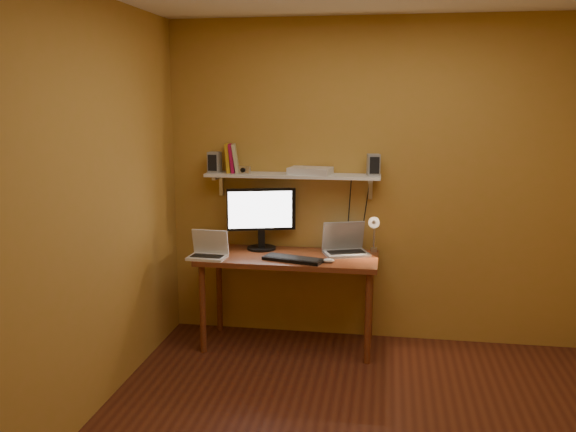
% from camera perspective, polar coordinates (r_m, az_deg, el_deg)
% --- Properties ---
extents(room, '(3.44, 3.24, 2.64)m').
position_cam_1_polar(room, '(3.38, 7.67, -0.52)').
color(room, '#542515').
rests_on(room, ground).
extents(desk, '(1.40, 0.60, 0.75)m').
position_cam_1_polar(desk, '(4.83, 0.05, -4.70)').
color(desk, brown).
rests_on(desk, ground).
extents(wall_shelf, '(1.40, 0.25, 0.21)m').
position_cam_1_polar(wall_shelf, '(4.88, 0.42, 3.78)').
color(wall_shelf, silver).
rests_on(wall_shelf, room).
extents(monitor, '(0.55, 0.29, 0.50)m').
position_cam_1_polar(monitor, '(4.96, -2.52, 0.06)').
color(monitor, black).
rests_on(monitor, desk).
extents(laptop, '(0.40, 0.35, 0.25)m').
position_cam_1_polar(laptop, '(4.88, 5.34, -2.73)').
color(laptop, gray).
rests_on(laptop, desk).
extents(netbook, '(0.30, 0.22, 0.22)m').
position_cam_1_polar(netbook, '(4.78, -7.43, -3.19)').
color(netbook, silver).
rests_on(netbook, desk).
extents(keyboard, '(0.49, 0.27, 0.02)m').
position_cam_1_polar(keyboard, '(4.66, 0.49, -4.06)').
color(keyboard, black).
rests_on(keyboard, desk).
extents(mouse, '(0.09, 0.06, 0.03)m').
position_cam_1_polar(mouse, '(4.61, 3.83, -4.18)').
color(mouse, silver).
rests_on(mouse, desk).
extents(desk_lamp, '(0.09, 0.23, 0.38)m').
position_cam_1_polar(desk_lamp, '(4.83, 8.06, -1.23)').
color(desk_lamp, silver).
rests_on(desk_lamp, desk).
extents(speaker_left, '(0.10, 0.10, 0.17)m').
position_cam_1_polar(speaker_left, '(5.00, -6.88, 5.02)').
color(speaker_left, gray).
rests_on(speaker_left, wall_shelf).
extents(speaker_right, '(0.11, 0.11, 0.17)m').
position_cam_1_polar(speaker_right, '(4.83, 8.00, 4.78)').
color(speaker_right, gray).
rests_on(speaker_right, wall_shelf).
extents(books, '(0.15, 0.17, 0.23)m').
position_cam_1_polar(books, '(4.98, -5.30, 5.40)').
color(books, '#BC8B15').
rests_on(books, wall_shelf).
extents(shelf_camera, '(0.11, 0.07, 0.06)m').
position_cam_1_polar(shelf_camera, '(4.89, -4.13, 4.32)').
color(shelf_camera, silver).
rests_on(shelf_camera, wall_shelf).
extents(router, '(0.36, 0.27, 0.06)m').
position_cam_1_polar(router, '(4.86, 2.11, 4.25)').
color(router, silver).
rests_on(router, wall_shelf).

